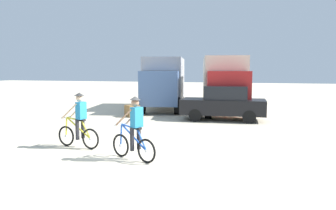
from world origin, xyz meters
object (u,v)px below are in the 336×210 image
object	(u,v)px
cyclist_orange_shirt	(79,122)
supply_crate	(132,111)
cyclist_cowboy_hat	(134,131)
box_truck_grey_hauler	(164,80)
sedan_parked	(224,103)
box_truck_cream_rv	(224,81)

from	to	relation	value
cyclist_orange_shirt	supply_crate	world-z (taller)	cyclist_orange_shirt
cyclist_cowboy_hat	cyclist_orange_shirt	bearing A→B (deg)	159.52
box_truck_grey_hauler	cyclist_cowboy_hat	size ratio (longest dim) A/B	3.89
box_truck_grey_hauler	sedan_parked	size ratio (longest dim) A/B	1.64
cyclist_orange_shirt	cyclist_cowboy_hat	size ratio (longest dim) A/B	1.00
box_truck_cream_rv	sedan_parked	xyz separation A→B (m)	(0.44, -3.33, -0.99)
box_truck_grey_hauler	cyclist_orange_shirt	size ratio (longest dim) A/B	3.89
box_truck_grey_hauler	supply_crate	bearing A→B (deg)	-97.47
cyclist_orange_shirt	box_truck_cream_rv	bearing A→B (deg)	72.98
cyclist_orange_shirt	box_truck_grey_hauler	bearing A→B (deg)	93.61
box_truck_cream_rv	cyclist_orange_shirt	distance (m)	11.29
box_truck_grey_hauler	sedan_parked	distance (m)	6.05
sedan_parked	cyclist_orange_shirt	world-z (taller)	cyclist_orange_shirt
cyclist_orange_shirt	supply_crate	distance (m)	7.41
box_truck_grey_hauler	box_truck_cream_rv	size ratio (longest dim) A/B	1.00
sedan_parked	cyclist_cowboy_hat	distance (m)	8.41
sedan_parked	supply_crate	world-z (taller)	sedan_parked
box_truck_cream_rv	cyclist_orange_shirt	bearing A→B (deg)	-107.02
box_truck_cream_rv	box_truck_grey_hauler	bearing A→B (deg)	170.85
sedan_parked	cyclist_cowboy_hat	size ratio (longest dim) A/B	2.37
cyclist_cowboy_hat	supply_crate	size ratio (longest dim) A/B	2.53
box_truck_grey_hauler	cyclist_orange_shirt	xyz separation A→B (m)	(0.72, -11.39, -1.03)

